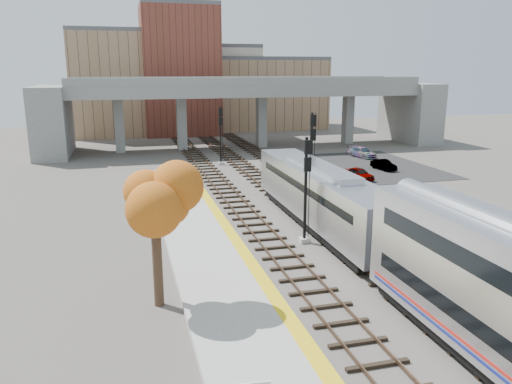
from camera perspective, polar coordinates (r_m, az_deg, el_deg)
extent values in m
plane|color=#47423D|center=(26.72, 12.33, -9.63)|extent=(160.00, 160.00, 0.00)
cube|color=#9E9E99|center=(24.38, -3.31, -11.23)|extent=(4.50, 60.00, 0.35)
cube|color=yellow|center=(24.72, 1.08, -10.39)|extent=(0.70, 60.00, 0.01)
cube|color=black|center=(36.68, -1.09, -2.67)|extent=(2.50, 95.00, 0.14)
cube|color=brown|center=(36.49, -2.19, -2.58)|extent=(0.07, 95.00, 0.14)
cube|color=brown|center=(36.82, -0.01, -2.42)|extent=(0.07, 95.00, 0.14)
cube|color=black|center=(37.87, 5.09, -2.19)|extent=(2.50, 95.00, 0.14)
cube|color=brown|center=(37.61, 4.07, -2.11)|extent=(0.07, 95.00, 0.14)
cube|color=brown|center=(38.08, 6.11, -1.95)|extent=(0.07, 95.00, 0.14)
cube|color=black|center=(39.38, 10.57, -1.74)|extent=(2.50, 95.00, 0.14)
cube|color=brown|center=(39.06, 9.63, -1.67)|extent=(0.07, 95.00, 0.14)
cube|color=brown|center=(39.66, 11.52, -1.51)|extent=(0.07, 95.00, 0.14)
cube|color=slate|center=(68.74, -1.00, 11.56)|extent=(46.00, 10.00, 1.50)
cube|color=slate|center=(64.06, 0.06, 12.52)|extent=(46.00, 0.20, 1.00)
cube|color=slate|center=(73.37, -1.94, 12.68)|extent=(46.00, 0.20, 1.00)
cube|color=slate|center=(67.02, -15.36, 7.37)|extent=(1.20, 1.60, 7.00)
cube|color=slate|center=(67.45, -8.50, 7.75)|extent=(1.20, 1.60, 7.00)
cube|color=slate|center=(69.55, 0.63, 8.08)|extent=(1.20, 1.60, 7.00)
cube|color=slate|center=(74.10, 10.46, 8.21)|extent=(1.20, 1.60, 7.00)
cube|color=slate|center=(67.46, -22.25, 7.52)|extent=(4.00, 12.00, 8.50)
cube|color=slate|center=(78.82, 17.15, 8.70)|extent=(4.00, 12.00, 8.50)
cube|color=#977558|center=(86.70, -14.22, 11.79)|extent=(18.00, 14.00, 16.00)
cube|color=#4C4C4F|center=(86.86, -14.55, 17.27)|extent=(18.00, 14.00, 0.60)
cube|color=beige|center=(93.03, -5.42, 11.64)|extent=(16.00, 16.00, 14.00)
cube|color=#4C4C4F|center=(93.05, -5.53, 16.14)|extent=(16.00, 16.00, 0.60)
cube|color=brown|center=(84.20, -8.66, 13.37)|extent=(12.00, 10.00, 20.00)
cube|color=#4C4C4F|center=(84.77, -8.93, 20.34)|extent=(12.00, 10.00, 0.60)
cube|color=#977558|center=(93.34, 0.98, 11.09)|extent=(20.00, 14.00, 12.00)
cube|color=#4C4C4F|center=(93.25, 1.00, 14.96)|extent=(20.00, 14.00, 0.60)
cube|color=black|center=(56.84, 12.11, 2.92)|extent=(14.00, 18.00, 0.04)
cube|color=#A8AAB2|center=(33.86, 7.37, -0.19)|extent=(3.00, 19.00, 3.20)
cube|color=black|center=(42.49, 2.54, 3.61)|extent=(2.20, 0.06, 1.10)
cube|color=black|center=(33.72, 7.40, 0.80)|extent=(3.02, 16.15, 0.50)
cube|color=black|center=(34.35, 7.27, -3.18)|extent=(2.70, 17.10, 0.50)
cube|color=#A8AAB2|center=(33.47, 7.46, 2.80)|extent=(1.60, 9.50, 0.40)
cube|color=#9E9E99|center=(31.34, 5.54, -5.50)|extent=(0.60, 0.60, 0.30)
cylinder|color=black|center=(30.44, 5.68, 0.10)|extent=(0.19, 0.19, 6.59)
cube|color=black|center=(29.68, 5.97, 5.11)|extent=(0.42, 0.18, 0.85)
cube|color=black|center=(29.86, 5.92, 3.15)|extent=(0.42, 0.18, 0.85)
cube|color=#9E9E99|center=(41.39, 6.20, -0.71)|extent=(0.60, 0.60, 0.30)
cylinder|color=black|center=(40.67, 6.33, 3.98)|extent=(0.20, 0.20, 7.16)
cube|color=black|center=(40.04, 6.57, 8.10)|extent=(0.46, 0.18, 0.92)
cube|color=black|center=(40.16, 6.53, 6.50)|extent=(0.46, 0.18, 0.92)
cube|color=#9E9E99|center=(56.58, -4.02, 3.28)|extent=(0.60, 0.60, 0.30)
cylinder|color=black|center=(56.10, -4.08, 6.39)|extent=(0.19, 0.19, 6.48)
cube|color=black|center=(55.57, -4.08, 9.10)|extent=(0.42, 0.18, 0.83)
cube|color=black|center=(55.66, -4.06, 8.06)|extent=(0.42, 0.18, 0.83)
cylinder|color=#382619|center=(22.87, -11.25, -6.94)|extent=(0.44, 0.44, 4.97)
ellipsoid|color=orange|center=(22.04, -11.60, -0.02)|extent=(3.60, 3.60, 3.55)
imported|color=#99999E|center=(49.57, 11.74, 2.06)|extent=(2.06, 3.61, 1.16)
imported|color=#99999E|center=(55.00, 14.38, 3.03)|extent=(1.65, 3.42, 1.08)
imported|color=#99999E|center=(62.39, 12.07, 4.46)|extent=(2.56, 4.39, 1.20)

